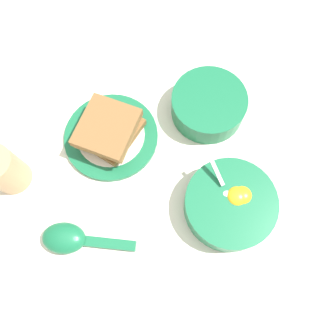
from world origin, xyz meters
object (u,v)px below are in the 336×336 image
egg_bowl (230,204)px  toast_plate (112,136)px  congee_bowl (209,105)px  soup_spoon (71,239)px  toast_sandwich (109,129)px  drinking_cup (3,170)px

egg_bowl → toast_plate: egg_bowl is taller
toast_plate → congee_bowl: 0.20m
toast_plate → congee_bowl: size_ratio=1.25×
soup_spoon → congee_bowl: 0.37m
toast_sandwich → soup_spoon: toast_sandwich is taller
toast_sandwich → drinking_cup: bearing=-156.9°
congee_bowl → egg_bowl: bearing=-83.1°
soup_spoon → congee_bowl: size_ratio=1.16×
toast_sandwich → drinking_cup: drinking_cup is taller
toast_plate → congee_bowl: congee_bowl is taller
egg_bowl → toast_sandwich: 0.27m
egg_bowl → toast_sandwich: (-0.22, 0.15, 0.01)m
congee_bowl → drinking_cup: bearing=-161.0°
drinking_cup → congee_bowl: bearing=19.0°
toast_plate → congee_bowl: (0.19, 0.05, 0.02)m
soup_spoon → drinking_cup: size_ratio=1.84×
toast_plate → soup_spoon: soup_spoon is taller
toast_plate → drinking_cup: (-0.19, -0.08, 0.04)m
egg_bowl → congee_bowl: bearing=96.9°
egg_bowl → congee_bowl: (-0.02, 0.20, 0.00)m
egg_bowl → drinking_cup: size_ratio=1.76×
toast_plate → toast_sandwich: 0.03m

